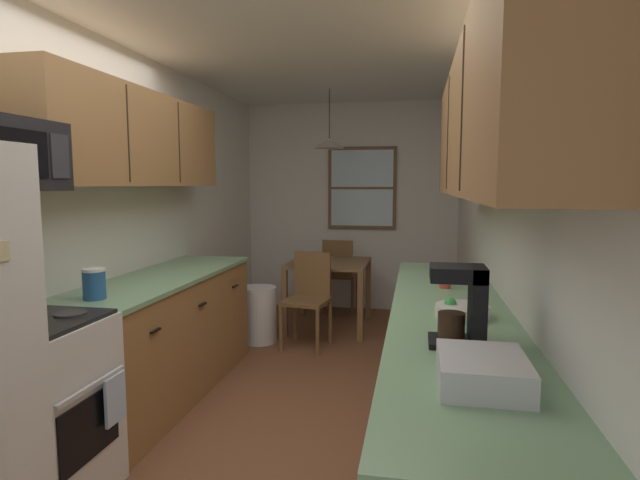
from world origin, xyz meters
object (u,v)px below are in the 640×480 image
(fruit_bowl, at_px, (462,310))
(dish_rack, at_px, (482,371))
(dining_chair_far, at_px, (339,272))
(dining_chair_near, at_px, (308,295))
(trash_bin, at_px, (259,314))
(coffee_maker, at_px, (465,304))
(mug_by_coffeemaker, at_px, (446,281))
(dining_table, at_px, (329,272))
(storage_canister, at_px, (94,284))
(stove_range, at_px, (30,412))

(fruit_bowl, relative_size, dish_rack, 0.78)
(dining_chair_far, xyz_separation_m, fruit_bowl, (1.14, -3.42, 0.44))
(dining_chair_near, relative_size, trash_bin, 1.63)
(coffee_maker, xyz_separation_m, mug_by_coffeemaker, (-0.01, 1.17, -0.13))
(mug_by_coffeemaker, bearing_deg, dining_table, 118.28)
(coffee_maker, height_order, dish_rack, coffee_maker)
(mug_by_coffeemaker, bearing_deg, trash_bin, 140.00)
(mug_by_coffeemaker, distance_m, fruit_bowl, 0.71)
(storage_canister, xyz_separation_m, dish_rack, (2.03, -0.89, -0.04))
(dining_chair_near, xyz_separation_m, mug_by_coffeemaker, (1.20, -1.41, 0.45))
(stove_range, height_order, dining_chair_far, stove_range)
(dining_table, xyz_separation_m, dining_chair_far, (0.02, 0.65, -0.11))
(mug_by_coffeemaker, bearing_deg, coffee_maker, -89.55)
(dining_table, height_order, trash_bin, dining_table)
(stove_range, height_order, mug_by_coffeemaker, stove_range)
(trash_bin, xyz_separation_m, coffee_maker, (1.71, -2.59, 0.79))
(trash_bin, height_order, dish_rack, dish_rack)
(dining_chair_near, relative_size, mug_by_coffeemaker, 8.34)
(dining_chair_far, xyz_separation_m, storage_canister, (-0.90, -3.41, 0.49))
(fruit_bowl, height_order, dish_rack, dish_rack)
(dining_table, relative_size, dining_chair_far, 0.99)
(dining_chair_near, height_order, mug_by_coffeemaker, mug_by_coffeemaker)
(coffee_maker, bearing_deg, trash_bin, 123.36)
(storage_canister, height_order, dish_rack, storage_canister)
(storage_canister, height_order, mug_by_coffeemaker, storage_canister)
(storage_canister, relative_size, coffee_maker, 0.54)
(dining_table, relative_size, coffee_maker, 2.71)
(dining_chair_near, relative_size, fruit_bowl, 3.38)
(stove_range, bearing_deg, coffee_maker, 2.09)
(dining_chair_far, distance_m, dish_rack, 4.47)
(dining_chair_far, height_order, dish_rack, dish_rack)
(dining_chair_near, bearing_deg, storage_canister, -110.83)
(dining_chair_far, height_order, mug_by_coffeemaker, mug_by_coffeemaker)
(coffee_maker, height_order, mug_by_coffeemaker, coffee_maker)
(trash_bin, xyz_separation_m, mug_by_coffeemaker, (1.70, -1.42, 0.67))
(mug_by_coffeemaker, xyz_separation_m, fruit_bowl, (0.04, -0.71, -0.01))
(stove_range, relative_size, trash_bin, 1.99)
(stove_range, distance_m, dining_table, 3.42)
(dining_table, distance_m, dining_chair_near, 0.67)
(dining_chair_near, distance_m, mug_by_coffeemaker, 1.90)
(dining_table, xyz_separation_m, dish_rack, (1.14, -3.65, 0.34))
(stove_range, xyz_separation_m, fruit_bowl, (2.03, 0.53, 0.46))
(trash_bin, relative_size, coffee_maker, 1.69)
(dining_chair_far, xyz_separation_m, mug_by_coffeemaker, (1.09, -2.71, 0.45))
(dining_table, bearing_deg, storage_canister, -107.85)
(stove_range, height_order, storage_canister, stove_range)
(stove_range, bearing_deg, dining_table, 75.01)
(coffee_maker, bearing_deg, dining_chair_near, 115.08)
(trash_bin, bearing_deg, fruit_bowl, -50.82)
(stove_range, relative_size, mug_by_coffeemaker, 10.19)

